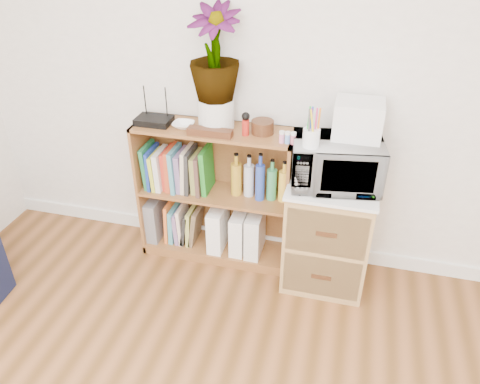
% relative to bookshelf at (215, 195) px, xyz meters
% --- Properties ---
extents(skirting_board, '(4.00, 0.02, 0.10)m').
position_rel_bookshelf_xyz_m(skirting_board, '(0.35, 0.14, -0.42)').
color(skirting_board, white).
rests_on(skirting_board, ground).
extents(bookshelf, '(1.00, 0.30, 0.95)m').
position_rel_bookshelf_xyz_m(bookshelf, '(0.00, 0.00, 0.00)').
color(bookshelf, brown).
rests_on(bookshelf, ground).
extents(wicker_unit, '(0.50, 0.45, 0.70)m').
position_rel_bookshelf_xyz_m(wicker_unit, '(0.75, -0.08, -0.12)').
color(wicker_unit, '#9E7542').
rests_on(wicker_unit, ground).
extents(microwave, '(0.55, 0.41, 0.28)m').
position_rel_bookshelf_xyz_m(microwave, '(0.75, -0.08, 0.38)').
color(microwave, silver).
rests_on(microwave, wicker_unit).
extents(pen_cup, '(0.09, 0.09, 0.10)m').
position_rel_bookshelf_xyz_m(pen_cup, '(0.61, -0.19, 0.57)').
color(pen_cup, white).
rests_on(pen_cup, microwave).
extents(small_appliance, '(0.26, 0.22, 0.21)m').
position_rel_bookshelf_xyz_m(small_appliance, '(0.84, -0.00, 0.62)').
color(small_appliance, white).
rests_on(small_appliance, microwave).
extents(router, '(0.22, 0.15, 0.04)m').
position_rel_bookshelf_xyz_m(router, '(-0.37, -0.02, 0.49)').
color(router, black).
rests_on(router, bookshelf).
extents(white_bowl, '(0.13, 0.13, 0.03)m').
position_rel_bookshelf_xyz_m(white_bowl, '(-0.18, -0.03, 0.49)').
color(white_bowl, white).
rests_on(white_bowl, bookshelf).
extents(plant_pot, '(0.21, 0.21, 0.18)m').
position_rel_bookshelf_xyz_m(plant_pot, '(0.01, 0.02, 0.57)').
color(plant_pot, silver).
rests_on(plant_pot, bookshelf).
extents(potted_plant, '(0.30, 0.30, 0.53)m').
position_rel_bookshelf_xyz_m(potted_plant, '(0.01, 0.02, 0.92)').
color(potted_plant, '#337930').
rests_on(potted_plant, plant_pot).
extents(trinket_box, '(0.27, 0.07, 0.04)m').
position_rel_bookshelf_xyz_m(trinket_box, '(0.01, -0.10, 0.50)').
color(trinket_box, '#37190F').
rests_on(trinket_box, bookshelf).
extents(kokeshi_doll, '(0.04, 0.04, 0.10)m').
position_rel_bookshelf_xyz_m(kokeshi_doll, '(0.21, -0.04, 0.52)').
color(kokeshi_doll, '#AD1E15').
rests_on(kokeshi_doll, bookshelf).
extents(wooden_bowl, '(0.13, 0.13, 0.08)m').
position_rel_bookshelf_xyz_m(wooden_bowl, '(0.30, 0.01, 0.51)').
color(wooden_bowl, '#381F0F').
rests_on(wooden_bowl, bookshelf).
extents(paint_jars, '(0.12, 0.04, 0.06)m').
position_rel_bookshelf_xyz_m(paint_jars, '(0.47, -0.09, 0.51)').
color(paint_jars, '#D27491').
rests_on(paint_jars, bookshelf).
extents(file_box, '(0.09, 0.24, 0.30)m').
position_rel_bookshelf_xyz_m(file_box, '(-0.45, 0.00, -0.25)').
color(file_box, slate).
rests_on(file_box, bookshelf).
extents(magazine_holder_left, '(0.10, 0.25, 0.31)m').
position_rel_bookshelf_xyz_m(magazine_holder_left, '(0.02, -0.01, -0.25)').
color(magazine_holder_left, white).
rests_on(magazine_holder_left, bookshelf).
extents(magazine_holder_mid, '(0.09, 0.23, 0.29)m').
position_rel_bookshelf_xyz_m(magazine_holder_mid, '(0.17, -0.01, -0.26)').
color(magazine_holder_mid, white).
rests_on(magazine_holder_mid, bookshelf).
extents(magazine_holder_right, '(0.10, 0.25, 0.31)m').
position_rel_bookshelf_xyz_m(magazine_holder_right, '(0.27, -0.01, -0.25)').
color(magazine_holder_right, silver).
rests_on(magazine_holder_right, bookshelf).
extents(cookbooks, '(0.43, 0.20, 0.30)m').
position_rel_bookshelf_xyz_m(cookbooks, '(-0.25, 0.00, 0.16)').
color(cookbooks, '#1E7241').
rests_on(cookbooks, bookshelf).
extents(liquor_bottles, '(0.45, 0.07, 0.32)m').
position_rel_bookshelf_xyz_m(liquor_bottles, '(0.34, 0.00, 0.17)').
color(liquor_bottles, '#B58A22').
rests_on(liquor_bottles, bookshelf).
extents(lower_books, '(0.25, 0.19, 0.30)m').
position_rel_bookshelf_xyz_m(lower_books, '(-0.24, 0.00, -0.27)').
color(lower_books, orange).
rests_on(lower_books, bookshelf).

